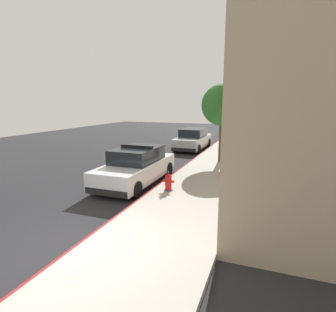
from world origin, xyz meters
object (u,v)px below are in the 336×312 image
Objects in this scene: parked_car_silver_ahead at (193,139)px; street_tree at (223,105)px; fire_hydrant at (168,182)px; police_cruiser at (137,166)px.

parked_car_silver_ahead is 5.90m from street_tree.
parked_car_silver_ahead reaches higher than fire_hydrant.
parked_car_silver_ahead is 1.11× the size of street_tree.
police_cruiser is at bearing -119.39° from street_tree.
fire_hydrant is (1.89, -10.43, -0.23)m from parked_car_silver_ahead.
fire_hydrant is (1.84, -0.96, -0.24)m from police_cruiser.
fire_hydrant is 6.68m from street_tree.
street_tree reaches higher than parked_car_silver_ahead.
street_tree is (0.98, 5.97, 2.83)m from fire_hydrant.
police_cruiser is 1.00× the size of parked_car_silver_ahead.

